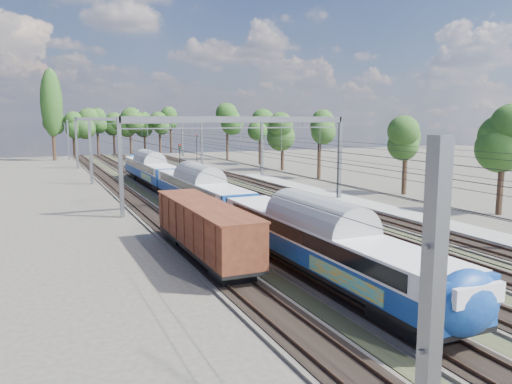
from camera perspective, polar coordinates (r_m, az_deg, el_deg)
name	(u,v)px	position (r m, az deg, el deg)	size (l,w,h in m)	color
ground	(494,316)	(25.43, 25.53, -12.70)	(220.00, 220.00, 0.00)	#47423A
track_bed	(196,188)	(63.49, -6.91, 0.47)	(21.00, 130.00, 0.34)	#47423A
platform	(405,215)	(47.29, 16.61, -2.49)	(3.00, 70.00, 0.30)	gray
catenary	(181,136)	(70.41, -8.60, 6.36)	(25.65, 130.00, 9.00)	slate
tree_belt	(166,121)	(109.15, -10.19, 8.01)	(39.78, 101.07, 12.24)	black
poplar	(51,103)	(113.24, -22.34, 9.35)	(4.40, 4.40, 19.04)	black
emu_train	(200,186)	(46.54, -6.37, 0.73)	(3.06, 64.62, 4.47)	black
freight_boxcar	(204,227)	(31.33, -5.92, -3.99)	(2.77, 13.35, 3.44)	black
worker	(134,160)	(98.86, -13.81, 3.58)	(0.66, 0.43, 1.80)	black
signal_near	(180,159)	(68.27, -8.69, 3.78)	(0.37, 0.33, 5.40)	black
signal_far	(197,144)	(104.15, -6.80, 5.43)	(0.38, 0.34, 5.53)	black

